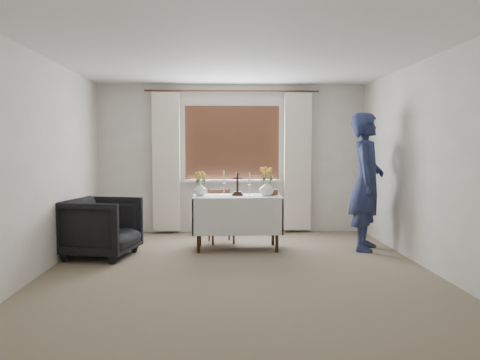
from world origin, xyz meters
The scene contains 12 objects.
ground centered at (0.00, 0.00, 0.00)m, with size 5.00×5.00×0.00m, color gray.
altar_table centered at (0.03, 1.14, 0.38)m, with size 1.24×0.64×0.76m, color white.
wooden_chair centered at (-0.19, 1.61, 0.40)m, with size 0.37×0.37×0.80m, color #55311D, non-canonical shape.
armchair centered at (-1.77, 0.74, 0.39)m, with size 0.84×0.86×0.79m, color black.
person centered at (1.85, 1.03, 0.96)m, with size 0.70×0.46×1.93m, color navy.
radiator centered at (0.00, 2.42, 0.30)m, with size 1.10×0.10×0.60m, color white.
wooden_cross centered at (0.04, 1.17, 0.92)m, with size 0.15×0.11×0.33m, color black, non-canonical shape.
candlestick_left centered at (-0.15, 1.18, 0.94)m, with size 0.10×0.10×0.36m, color silver, non-canonical shape.
candlestick_right centered at (0.21, 1.12, 0.93)m, with size 0.10×0.10×0.33m, color silver, non-canonical shape.
flower_vase_left centered at (-0.49, 1.18, 0.85)m, with size 0.18×0.18×0.18m, color white.
flower_vase_right centered at (0.45, 1.12, 0.87)m, with size 0.20×0.20×0.21m, color white.
wicker_basket centered at (0.53, 1.26, 0.80)m, with size 0.20×0.20×0.08m, color brown.
Camera 1 is at (-0.22, -5.43, 1.44)m, focal length 35.00 mm.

